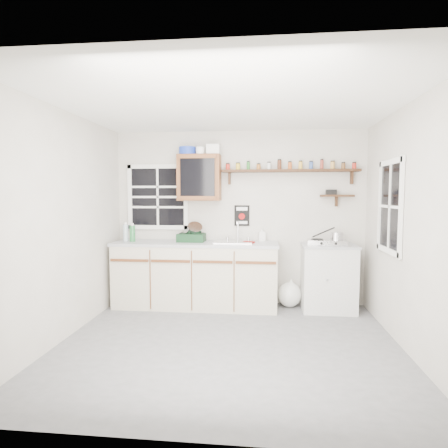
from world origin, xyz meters
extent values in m
cube|color=#59585B|center=(0.00, 0.00, -0.01)|extent=(3.60, 3.20, 0.02)
cube|color=white|center=(0.00, 0.00, 2.51)|extent=(3.60, 3.20, 0.02)
cube|color=#B0AA9E|center=(-1.81, 0.00, 1.25)|extent=(0.02, 3.20, 2.50)
cube|color=#B0AA9E|center=(1.81, 0.00, 1.25)|extent=(0.02, 3.20, 2.50)
cube|color=#B0AA9E|center=(0.00, 1.61, 1.25)|extent=(3.60, 0.02, 2.50)
cube|color=#B0AA9E|center=(0.00, -1.61, 1.25)|extent=(3.60, 0.02, 2.50)
cube|color=beige|center=(-0.58, 1.30, 0.44)|extent=(2.27, 0.60, 0.88)
cube|color=#A1A3A9|center=(-0.58, 1.30, 0.90)|extent=(2.31, 0.62, 0.04)
cube|color=brown|center=(-1.44, 0.99, 0.70)|extent=(0.53, 0.02, 0.03)
cube|color=brown|center=(-0.87, 0.99, 0.70)|extent=(0.53, 0.02, 0.03)
cube|color=brown|center=(-0.30, 0.99, 0.70)|extent=(0.53, 0.02, 0.03)
cube|color=brown|center=(0.27, 0.99, 0.70)|extent=(0.53, 0.02, 0.03)
cube|color=beige|center=(1.25, 1.33, 0.44)|extent=(0.70, 0.55, 0.88)
cube|color=#A1A3A9|center=(1.25, 1.33, 0.90)|extent=(0.73, 0.57, 0.03)
cube|color=silver|center=(-0.05, 1.30, 0.93)|extent=(0.52, 0.44, 0.03)
cylinder|color=silver|center=(0.00, 1.46, 1.06)|extent=(0.02, 0.02, 0.28)
cylinder|color=silver|center=(0.00, 1.40, 1.19)|extent=(0.02, 0.14, 0.02)
cube|color=#5C3017|center=(-0.55, 1.45, 1.82)|extent=(0.60, 0.30, 0.65)
cube|color=black|center=(-0.55, 1.29, 1.82)|extent=(0.48, 0.02, 0.52)
cylinder|color=#1A36AD|center=(-0.72, 1.45, 2.21)|extent=(0.24, 0.24, 0.11)
cube|color=white|center=(-0.35, 1.45, 2.22)|extent=(0.18, 0.15, 0.14)
cylinder|color=white|center=(-0.53, 1.40, 2.20)|extent=(0.12, 0.12, 0.10)
cube|color=black|center=(0.73, 1.51, 1.92)|extent=(1.91, 0.18, 0.04)
cube|color=black|center=(-0.13, 1.55, 1.82)|extent=(0.03, 0.10, 0.18)
cube|color=black|center=(1.58, 1.55, 1.82)|extent=(0.03, 0.10, 0.18)
cylinder|color=red|center=(-0.15, 1.51, 1.98)|extent=(0.06, 0.06, 0.08)
cylinder|color=black|center=(-0.15, 1.51, 2.03)|extent=(0.05, 0.05, 0.02)
cylinder|color=gold|center=(0.00, 1.51, 1.98)|extent=(0.06, 0.06, 0.09)
cylinder|color=black|center=(0.00, 1.51, 2.03)|extent=(0.05, 0.05, 0.02)
cylinder|color=#267226|center=(0.14, 1.51, 1.99)|extent=(0.05, 0.05, 0.11)
cylinder|color=black|center=(0.14, 1.51, 2.05)|extent=(0.04, 0.04, 0.02)
cylinder|color=#99591E|center=(0.29, 1.51, 1.97)|extent=(0.06, 0.06, 0.07)
cylinder|color=black|center=(0.29, 1.51, 2.02)|extent=(0.05, 0.05, 0.02)
cylinder|color=silver|center=(0.43, 1.51, 1.98)|extent=(0.05, 0.05, 0.09)
cylinder|color=black|center=(0.43, 1.51, 2.04)|extent=(0.05, 0.05, 0.02)
cylinder|color=#4C2614|center=(0.58, 1.51, 2.00)|extent=(0.06, 0.06, 0.13)
cylinder|color=black|center=(0.58, 1.51, 2.07)|extent=(0.05, 0.05, 0.02)
cylinder|color=#B24C19|center=(0.73, 1.51, 1.99)|extent=(0.05, 0.05, 0.10)
cylinder|color=black|center=(0.73, 1.51, 2.04)|extent=(0.05, 0.05, 0.02)
cylinder|color=gold|center=(0.87, 1.51, 1.99)|extent=(0.05, 0.05, 0.10)
cylinder|color=black|center=(0.87, 1.51, 2.05)|extent=(0.05, 0.05, 0.02)
cylinder|color=#334C8C|center=(1.02, 1.51, 1.99)|extent=(0.05, 0.05, 0.10)
cylinder|color=black|center=(1.02, 1.51, 2.05)|extent=(0.05, 0.05, 0.02)
cylinder|color=maroon|center=(1.16, 1.51, 2.00)|extent=(0.05, 0.05, 0.12)
cylinder|color=black|center=(1.16, 1.51, 2.07)|extent=(0.04, 0.04, 0.02)
cylinder|color=#BF8C3F|center=(1.31, 1.51, 1.99)|extent=(0.06, 0.06, 0.10)
cylinder|color=black|center=(1.31, 1.51, 2.05)|extent=(0.05, 0.05, 0.02)
cylinder|color=brown|center=(1.45, 1.51, 1.98)|extent=(0.05, 0.05, 0.08)
cylinder|color=black|center=(1.45, 1.51, 2.03)|extent=(0.05, 0.05, 0.02)
cylinder|color=red|center=(1.60, 1.51, 1.98)|extent=(0.06, 0.06, 0.08)
cylinder|color=black|center=(1.60, 1.51, 2.03)|extent=(0.05, 0.05, 0.02)
cube|color=black|center=(1.38, 1.52, 1.57)|extent=(0.45, 0.15, 0.03)
cube|color=black|center=(1.38, 1.56, 1.49)|extent=(0.03, 0.08, 0.14)
cube|color=black|center=(1.30, 1.52, 1.62)|extent=(0.14, 0.10, 0.07)
cube|color=black|center=(0.05, 1.59, 1.28)|extent=(0.22, 0.01, 0.30)
cube|color=white|center=(0.05, 1.58, 1.38)|extent=(0.16, 0.00, 0.05)
cylinder|color=#A50C0C|center=(0.05, 1.58, 1.27)|extent=(0.09, 0.01, 0.09)
cube|color=white|center=(0.05, 1.58, 1.18)|extent=(0.16, 0.00, 0.04)
cube|color=black|center=(-1.20, 1.59, 1.55)|extent=(0.85, 0.02, 0.90)
cube|color=white|center=(-1.20, 1.59, 1.55)|extent=(0.93, 0.03, 0.98)
cube|color=black|center=(1.79, 0.55, 1.45)|extent=(0.02, 0.70, 1.00)
cube|color=white|center=(1.79, 0.55, 1.45)|extent=(0.03, 0.78, 1.08)
cylinder|color=#AEC3CB|center=(-1.60, 1.31, 1.04)|extent=(0.08, 0.08, 0.24)
cylinder|color=white|center=(-1.60, 1.31, 1.18)|extent=(0.04, 0.04, 0.03)
cylinder|color=#277639|center=(-1.49, 1.28, 1.03)|extent=(0.08, 0.08, 0.23)
cylinder|color=white|center=(-1.49, 1.28, 1.16)|extent=(0.04, 0.04, 0.03)
cube|color=black|center=(-0.65, 1.36, 0.98)|extent=(0.38, 0.29, 0.11)
cylinder|color=silver|center=(-0.61, 1.36, 1.09)|extent=(0.27, 0.29, 0.23)
imported|color=beige|center=(0.34, 1.52, 1.02)|extent=(0.11, 0.11, 0.20)
cube|color=maroon|center=(0.16, 1.27, 0.93)|extent=(0.18, 0.17, 0.02)
cube|color=silver|center=(1.22, 1.31, 0.94)|extent=(0.54, 0.32, 0.06)
cylinder|color=black|center=(1.09, 1.31, 0.98)|extent=(0.16, 0.16, 0.01)
cylinder|color=black|center=(1.35, 1.31, 0.98)|extent=(0.16, 0.16, 0.01)
cylinder|color=silver|center=(1.35, 1.31, 1.03)|extent=(0.17, 0.17, 0.10)
cylinder|color=black|center=(1.18, 1.39, 1.07)|extent=(0.28, 0.20, 0.17)
ellipsoid|color=white|center=(0.74, 1.40, 0.18)|extent=(0.37, 0.34, 0.39)
cone|color=white|center=(0.76, 1.40, 0.36)|extent=(0.11, 0.11, 0.11)
camera|label=1|loc=(0.35, -3.84, 1.58)|focal=30.00mm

